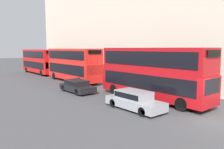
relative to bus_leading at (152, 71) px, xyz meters
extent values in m
plane|color=#424244|center=(-1.60, -6.17, -2.47)|extent=(200.00, 200.00, 0.00)
cube|color=#A80F14|center=(0.00, 0.01, -1.04)|extent=(2.55, 10.64, 2.17)
cube|color=#A80F14|center=(0.00, 0.01, 1.04)|extent=(2.50, 10.43, 1.97)
cube|color=black|center=(0.00, 0.01, -0.77)|extent=(2.59, 9.79, 1.22)
cube|color=black|center=(0.00, 0.01, 1.14)|extent=(2.59, 9.79, 1.18)
cube|color=black|center=(0.00, -5.28, -0.60)|extent=(2.17, 0.06, 1.09)
cube|color=black|center=(0.00, -5.28, 1.63)|extent=(1.78, 0.06, 0.47)
cylinder|color=black|center=(-1.12, -3.71, -1.97)|extent=(0.30, 1.00, 1.00)
cylinder|color=black|center=(1.13, -3.71, -1.97)|extent=(0.30, 1.00, 1.00)
cylinder|color=black|center=(-1.12, 3.73, -1.97)|extent=(0.30, 1.00, 1.00)
cylinder|color=black|center=(1.13, 3.73, -1.97)|extent=(0.30, 1.00, 1.00)
cube|color=red|center=(0.00, 13.59, -0.99)|extent=(2.55, 10.20, 2.26)
cube|color=red|center=(0.00, 13.59, 1.03)|extent=(2.50, 10.00, 1.77)
cube|color=black|center=(0.00, 13.59, -0.72)|extent=(2.59, 9.38, 1.27)
cube|color=black|center=(0.00, 13.59, 1.12)|extent=(2.59, 9.38, 1.06)
cube|color=black|center=(0.00, 8.52, -0.54)|extent=(2.17, 0.06, 1.13)
cube|color=black|center=(0.00, 8.52, 1.56)|extent=(1.78, 0.06, 0.43)
cylinder|color=black|center=(-1.12, 10.09, -1.97)|extent=(0.30, 1.00, 1.00)
cylinder|color=black|center=(1.13, 10.09, -1.97)|extent=(0.30, 1.00, 1.00)
cylinder|color=black|center=(-1.12, 17.09, -1.97)|extent=(0.30, 1.00, 1.00)
cylinder|color=black|center=(1.13, 17.09, -1.97)|extent=(0.30, 1.00, 1.00)
cube|color=red|center=(0.00, 25.40, -1.10)|extent=(2.55, 10.36, 2.04)
cube|color=red|center=(0.00, 25.40, 0.83)|extent=(2.50, 10.16, 1.84)
cube|color=black|center=(0.00, 25.40, -0.86)|extent=(2.59, 9.53, 1.14)
cube|color=black|center=(0.00, 25.40, 0.93)|extent=(2.59, 9.53, 1.11)
cube|color=black|center=(0.00, 20.25, -0.70)|extent=(2.17, 0.06, 1.02)
cube|color=black|center=(0.00, 20.25, 1.39)|extent=(1.78, 0.06, 0.44)
cylinder|color=black|center=(-1.12, 21.82, -1.97)|extent=(0.30, 1.00, 1.00)
cylinder|color=black|center=(1.13, 21.82, -1.97)|extent=(0.30, 1.00, 1.00)
cylinder|color=black|center=(-1.12, 28.99, -1.97)|extent=(0.30, 1.00, 1.00)
cylinder|color=black|center=(1.13, 28.99, -1.97)|extent=(0.30, 1.00, 1.00)
cube|color=gray|center=(-3.40, -1.30, -1.99)|extent=(1.80, 4.66, 0.61)
cube|color=gray|center=(-3.40, -1.19, -1.39)|extent=(1.58, 2.56, 0.59)
cube|color=black|center=(-3.40, -1.19, -1.36)|extent=(1.62, 2.43, 0.38)
cylinder|color=black|center=(-4.19, -2.79, -2.15)|extent=(0.22, 0.64, 0.64)
cylinder|color=black|center=(-2.61, -2.79, -2.15)|extent=(0.22, 0.64, 0.64)
cylinder|color=black|center=(-4.19, 0.19, -2.15)|extent=(0.22, 0.64, 0.64)
cylinder|color=black|center=(-2.61, 0.19, -2.15)|extent=(0.22, 0.64, 0.64)
cube|color=black|center=(-3.40, 6.83, -2.01)|extent=(1.85, 4.27, 0.57)
cube|color=black|center=(-3.40, 6.94, -1.48)|extent=(1.63, 2.35, 0.50)
cube|color=black|center=(-3.40, 6.94, -1.45)|extent=(1.66, 2.23, 0.32)
cylinder|color=black|center=(-4.21, 5.46, -2.15)|extent=(0.22, 0.64, 0.64)
cylinder|color=black|center=(-2.59, 5.46, -2.15)|extent=(0.22, 0.64, 0.64)
cylinder|color=black|center=(-4.21, 8.20, -2.15)|extent=(0.22, 0.64, 0.64)
cylinder|color=black|center=(-2.59, 8.20, -2.15)|extent=(0.22, 0.64, 0.64)
cylinder|color=brown|center=(2.73, 1.67, -1.69)|extent=(0.36, 0.36, 1.56)
sphere|color=tan|center=(2.73, 1.67, -0.80)|extent=(0.22, 0.22, 0.22)
camera|label=1|loc=(-14.54, -12.22, 1.98)|focal=35.00mm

